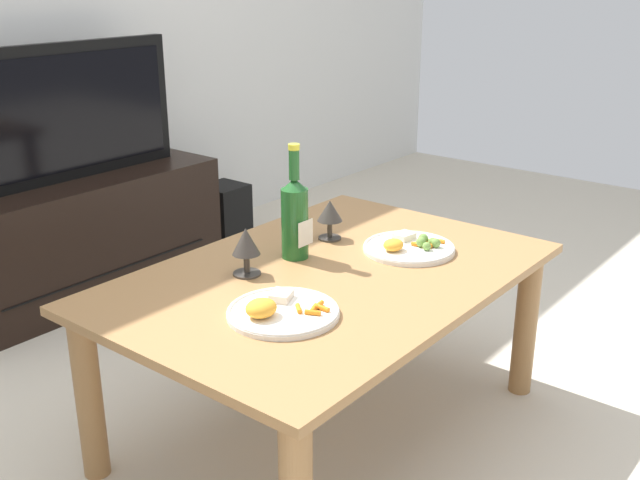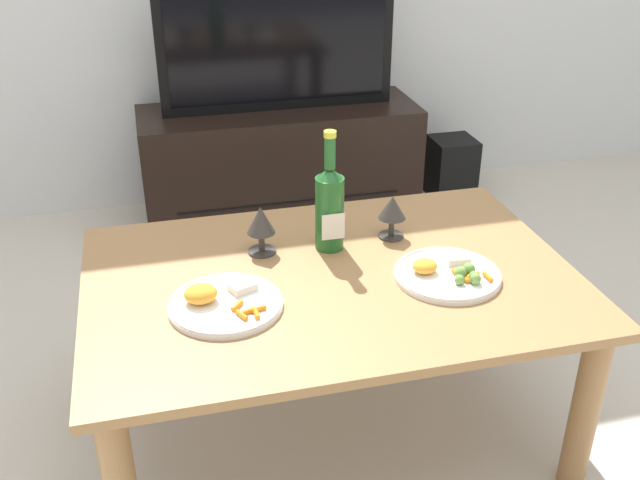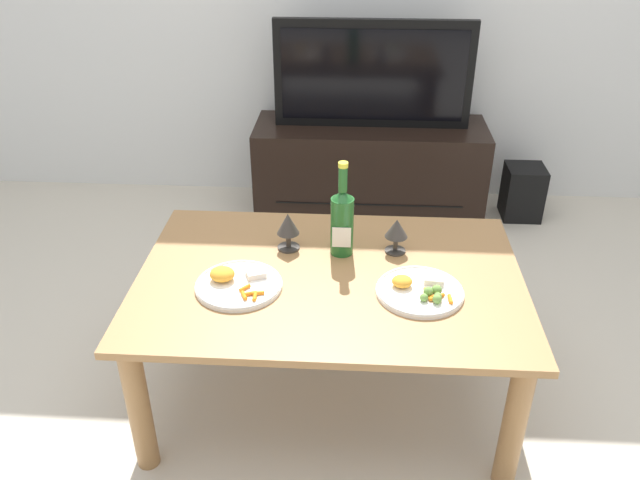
# 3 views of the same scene
# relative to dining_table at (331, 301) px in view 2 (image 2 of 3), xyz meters

# --- Properties ---
(ground_plane) EXTENTS (6.40, 6.40, 0.00)m
(ground_plane) POSITION_rel_dining_table_xyz_m (0.00, 0.00, -0.42)
(ground_plane) COLOR beige
(dining_table) EXTENTS (1.24, 0.84, 0.50)m
(dining_table) POSITION_rel_dining_table_xyz_m (0.00, 0.00, 0.00)
(dining_table) COLOR #9E7042
(dining_table) RESTS_ON ground_plane
(tv_stand) EXTENTS (1.19, 0.43, 0.49)m
(tv_stand) POSITION_rel_dining_table_xyz_m (0.14, 1.41, -0.17)
(tv_stand) COLOR black
(tv_stand) RESTS_ON ground_plane
(tv_screen) EXTENTS (0.98, 0.05, 0.53)m
(tv_screen) POSITION_rel_dining_table_xyz_m (0.14, 1.41, 0.34)
(tv_screen) COLOR black
(tv_screen) RESTS_ON tv_stand
(floor_speaker) EXTENTS (0.20, 0.20, 0.29)m
(floor_speaker) POSITION_rel_dining_table_xyz_m (0.97, 1.41, -0.28)
(floor_speaker) COLOR black
(floor_speaker) RESTS_ON ground_plane
(wine_bottle) EXTENTS (0.08, 0.08, 0.33)m
(wine_bottle) POSITION_rel_dining_table_xyz_m (0.03, 0.15, 0.21)
(wine_bottle) COLOR #1E5923
(wine_bottle) RESTS_ON dining_table
(goblet_left) EXTENTS (0.08, 0.08, 0.13)m
(goblet_left) POSITION_rel_dining_table_xyz_m (-0.15, 0.16, 0.17)
(goblet_left) COLOR #38332D
(goblet_left) RESTS_ON dining_table
(goblet_right) EXTENTS (0.08, 0.08, 0.12)m
(goblet_right) POSITION_rel_dining_table_xyz_m (0.22, 0.16, 0.16)
(goblet_right) COLOR #38332D
(goblet_right) RESTS_ON dining_table
(dinner_plate_left) EXTENTS (0.27, 0.27, 0.06)m
(dinner_plate_left) POSITION_rel_dining_table_xyz_m (-0.29, -0.08, 0.09)
(dinner_plate_left) COLOR white
(dinner_plate_left) RESTS_ON dining_table
(dinner_plate_right) EXTENTS (0.27, 0.27, 0.05)m
(dinner_plate_right) POSITION_rel_dining_table_xyz_m (0.28, -0.08, 0.09)
(dinner_plate_right) COLOR white
(dinner_plate_right) RESTS_ON dining_table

